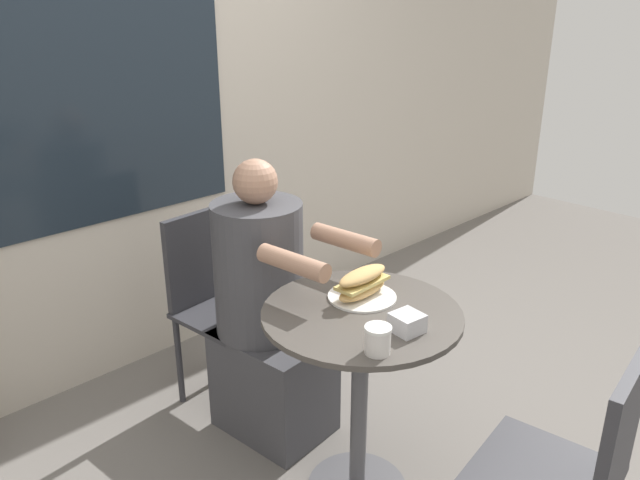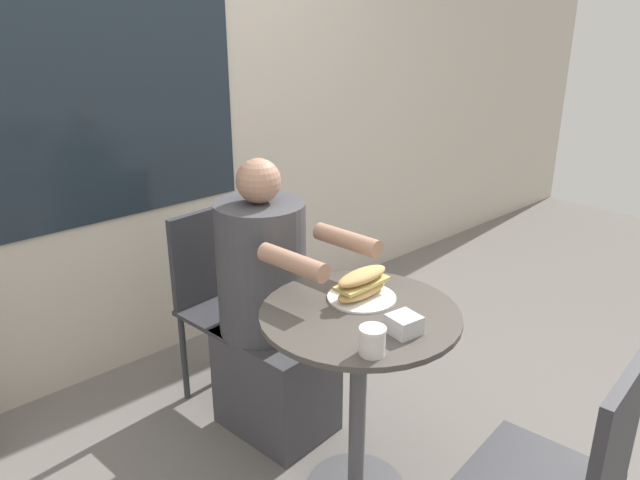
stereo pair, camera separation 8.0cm
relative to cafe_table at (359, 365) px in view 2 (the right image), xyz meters
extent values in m
cube|color=beige|center=(0.00, 1.43, 0.85)|extent=(8.00, 0.08, 2.80)
cube|color=#1E2833|center=(-0.26, 1.39, 0.97)|extent=(1.45, 0.01, 1.49)
cylinder|color=#47423D|center=(0.00, 0.00, 0.20)|extent=(0.68, 0.68, 0.02)
cylinder|color=#515156|center=(0.00, 0.00, -0.17)|extent=(0.06, 0.06, 0.72)
cube|color=#333338|center=(0.02, 0.79, -0.11)|extent=(0.41, 0.41, 0.02)
cube|color=#333338|center=(0.00, 0.96, 0.11)|extent=(0.35, 0.06, 0.42)
cylinder|color=#333338|center=(0.20, 0.64, -0.33)|extent=(0.03, 0.03, 0.43)
cylinder|color=#333338|center=(-0.13, 0.61, -0.33)|extent=(0.03, 0.03, 0.43)
cylinder|color=#333338|center=(0.17, 0.97, -0.33)|extent=(0.03, 0.03, 0.43)
cylinder|color=#333338|center=(-0.16, 0.94, -0.33)|extent=(0.03, 0.03, 0.43)
cube|color=#424247|center=(0.03, 0.50, -0.32)|extent=(0.38, 0.48, 0.45)
cylinder|color=#424247|center=(0.02, 0.57, 0.17)|extent=(0.36, 0.36, 0.55)
sphere|color=tan|center=(0.02, 0.57, 0.53)|extent=(0.17, 0.17, 0.17)
cylinder|color=tan|center=(0.19, 0.26, 0.34)|extent=(0.09, 0.29, 0.07)
cylinder|color=tan|center=(-0.09, 0.23, 0.34)|extent=(0.09, 0.29, 0.07)
cube|color=#333338|center=(0.09, -0.82, 0.11)|extent=(0.35, 0.08, 0.42)
cylinder|color=white|center=(0.08, 0.07, 0.21)|extent=(0.24, 0.24, 0.01)
ellipsoid|color=tan|center=(0.08, 0.07, 0.24)|extent=(0.23, 0.09, 0.04)
cube|color=#D6BC66|center=(0.08, 0.07, 0.26)|extent=(0.21, 0.09, 0.01)
ellipsoid|color=tan|center=(0.08, 0.07, 0.29)|extent=(0.23, 0.09, 0.04)
cylinder|color=silver|center=(-0.16, -0.21, 0.24)|extent=(0.08, 0.08, 0.08)
cylinder|color=white|center=(-0.16, -0.21, 0.29)|extent=(0.08, 0.08, 0.01)
cube|color=silver|center=(0.00, -0.19, 0.24)|extent=(0.10, 0.10, 0.06)
camera|label=1|loc=(-1.40, -1.22, 1.18)|focal=35.00mm
camera|label=2|loc=(-1.34, -1.27, 1.18)|focal=35.00mm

